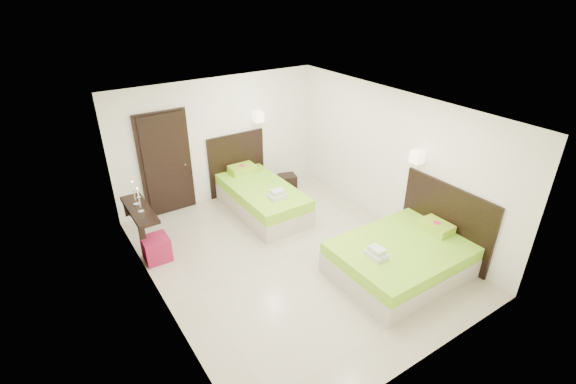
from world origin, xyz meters
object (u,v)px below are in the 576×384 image
bed_single (260,195)px  bed_double (404,256)px  ottoman (156,248)px  nightstand (287,182)px

bed_single → bed_double: (0.92, -3.08, -0.02)m
bed_single → ottoman: bed_single is taller
ottoman → bed_single: bearing=12.4°
bed_single → nightstand: bearing=26.0°
bed_single → ottoman: size_ratio=5.17×
ottoman → bed_double: bearing=-38.2°
bed_single → nightstand: 1.11m
bed_single → bed_double: size_ratio=1.04×
bed_double → nightstand: bearing=88.8°
nightstand → bed_double: bearing=-74.3°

